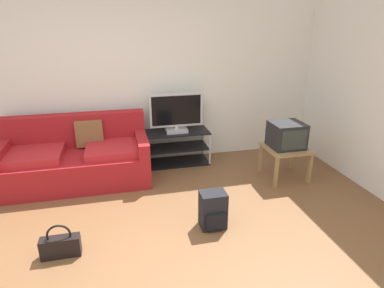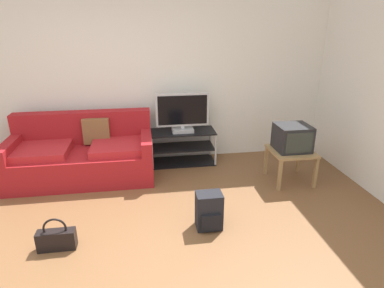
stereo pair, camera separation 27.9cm
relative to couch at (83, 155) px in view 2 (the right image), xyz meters
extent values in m
cube|color=brown|center=(0.64, -1.88, -0.33)|extent=(9.00, 9.80, 0.02)
cube|color=silver|center=(0.64, 0.57, 1.03)|extent=(9.00, 0.10, 2.70)
cube|color=maroon|center=(0.00, -0.06, -0.12)|extent=(1.88, 0.88, 0.41)
cube|color=maroon|center=(0.00, 0.29, 0.31)|extent=(1.88, 0.20, 0.45)
cube|color=maroon|center=(-0.88, -0.06, 0.18)|extent=(0.14, 0.88, 0.20)
cube|color=maroon|center=(0.87, -0.06, 0.18)|extent=(0.14, 0.88, 0.20)
cube|color=#AF2026|center=(-0.52, -0.12, 0.14)|extent=(0.75, 0.62, 0.10)
cube|color=#AF2026|center=(0.52, -0.12, 0.14)|extent=(0.75, 0.62, 0.10)
cube|color=brown|center=(0.19, 0.17, 0.29)|extent=(0.36, 0.13, 0.36)
cube|color=black|center=(1.41, 0.27, 0.18)|extent=(0.97, 0.43, 0.02)
cube|color=black|center=(1.41, 0.27, -0.07)|extent=(0.93, 0.42, 0.02)
cube|color=black|center=(1.41, 0.27, -0.31)|extent=(0.97, 0.43, 0.02)
cylinder|color=#B7B7BC|center=(0.94, 0.07, -0.07)|extent=(0.03, 0.03, 0.51)
cylinder|color=#B7B7BC|center=(1.88, 0.07, -0.07)|extent=(0.03, 0.03, 0.51)
cylinder|color=#B7B7BC|center=(0.94, 0.47, -0.07)|extent=(0.03, 0.03, 0.51)
cylinder|color=#B7B7BC|center=(1.88, 0.47, -0.07)|extent=(0.03, 0.03, 0.51)
cube|color=#B2B2B7|center=(1.41, 0.25, 0.21)|extent=(0.31, 0.22, 0.05)
cube|color=#B2B2B7|center=(1.41, 0.25, 0.26)|extent=(0.05, 0.04, 0.04)
cube|color=#B2B2B7|center=(1.41, 0.25, 0.52)|extent=(0.77, 0.04, 0.49)
cube|color=black|center=(1.41, 0.23, 0.52)|extent=(0.71, 0.01, 0.43)
cube|color=#9E7A4C|center=(2.76, -0.56, 0.11)|extent=(0.55, 0.55, 0.03)
cube|color=#9E7A4C|center=(2.52, -0.80, -0.11)|extent=(0.04, 0.04, 0.42)
cube|color=#9E7A4C|center=(3.00, -0.80, -0.11)|extent=(0.04, 0.04, 0.42)
cube|color=#9E7A4C|center=(2.52, -0.32, -0.11)|extent=(0.04, 0.04, 0.42)
cube|color=#9E7A4C|center=(3.00, -0.32, -0.11)|extent=(0.04, 0.04, 0.42)
cube|color=#232326|center=(2.76, -0.54, 0.30)|extent=(0.43, 0.39, 0.34)
cube|color=#333833|center=(2.76, -0.74, 0.30)|extent=(0.35, 0.01, 0.26)
cube|color=black|center=(1.47, -1.44, -0.12)|extent=(0.27, 0.20, 0.40)
cube|color=black|center=(1.47, -1.56, -0.19)|extent=(0.20, 0.04, 0.17)
cylinder|color=black|center=(1.40, -1.32, -0.10)|extent=(0.04, 0.04, 0.32)
cylinder|color=black|center=(1.55, -1.32, -0.10)|extent=(0.04, 0.04, 0.32)
cube|color=black|center=(-0.03, -1.57, -0.22)|extent=(0.35, 0.12, 0.20)
torus|color=black|center=(-0.03, -1.57, -0.09)|extent=(0.22, 0.02, 0.22)
camera|label=1|loc=(0.58, -4.27, 1.73)|focal=30.65mm
camera|label=2|loc=(0.85, -4.32, 1.73)|focal=30.65mm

